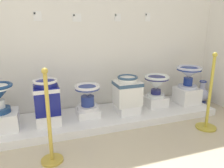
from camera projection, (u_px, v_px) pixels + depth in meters
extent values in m
cube|color=white|center=(97.00, 21.00, 3.36)|extent=(4.34, 0.06, 2.88)
cube|color=white|center=(107.00, 117.00, 3.33)|extent=(3.35, 0.81, 0.11)
cube|color=white|center=(2.00, 121.00, 2.80)|extent=(0.40, 0.35, 0.23)
cylinder|color=navy|center=(0.00, 110.00, 2.76)|extent=(0.24, 0.24, 0.06)
cylinder|color=white|center=(0.00, 104.00, 2.73)|extent=(0.13, 0.13, 0.10)
cube|color=white|center=(49.00, 118.00, 2.95)|extent=(0.31, 0.29, 0.16)
cube|color=navy|center=(47.00, 100.00, 2.88)|extent=(0.31, 0.31, 0.37)
cube|color=white|center=(46.00, 89.00, 2.84)|extent=(0.32, 0.32, 0.05)
cylinder|color=navy|center=(46.00, 84.00, 2.82)|extent=(0.29, 0.29, 0.07)
torus|color=white|center=(45.00, 81.00, 2.81)|extent=(0.31, 0.31, 0.04)
cube|color=white|center=(88.00, 112.00, 3.21)|extent=(0.31, 0.31, 0.11)
cylinder|color=white|center=(88.00, 107.00, 3.19)|extent=(0.31, 0.31, 0.05)
cylinder|color=navy|center=(88.00, 101.00, 3.17)|extent=(0.19, 0.19, 0.14)
cone|color=white|center=(87.00, 91.00, 3.13)|extent=(0.36, 0.36, 0.14)
cylinder|color=navy|center=(87.00, 88.00, 3.11)|extent=(0.35, 0.35, 0.03)
torus|color=white|center=(87.00, 87.00, 3.11)|extent=(0.37, 0.37, 0.04)
cylinder|color=navy|center=(87.00, 87.00, 3.11)|extent=(0.25, 0.25, 0.01)
cube|color=white|center=(127.00, 108.00, 3.35)|extent=(0.31, 0.35, 0.13)
cube|color=white|center=(127.00, 93.00, 3.28)|extent=(0.37, 0.32, 0.36)
cube|color=#2F4D6C|center=(127.00, 84.00, 3.24)|extent=(0.38, 0.33, 0.05)
cylinder|color=white|center=(128.00, 79.00, 3.23)|extent=(0.28, 0.28, 0.06)
torus|color=#2F4D6C|center=(128.00, 77.00, 3.22)|extent=(0.30, 0.30, 0.04)
cube|color=white|center=(155.00, 101.00, 3.61)|extent=(0.33, 0.31, 0.15)
cylinder|color=white|center=(156.00, 95.00, 3.58)|extent=(0.28, 0.28, 0.05)
cylinder|color=navy|center=(156.00, 92.00, 3.57)|extent=(0.16, 0.16, 0.08)
cone|color=white|center=(156.00, 83.00, 3.53)|extent=(0.39, 0.39, 0.21)
cylinder|color=navy|center=(157.00, 78.00, 3.50)|extent=(0.38, 0.38, 0.03)
torus|color=white|center=(157.00, 77.00, 3.50)|extent=(0.40, 0.40, 0.04)
cylinder|color=navy|center=(157.00, 77.00, 3.50)|extent=(0.27, 0.27, 0.01)
cube|color=white|center=(187.00, 95.00, 3.72)|extent=(0.35, 0.36, 0.27)
cylinder|color=silver|center=(188.00, 87.00, 3.68)|extent=(0.31, 0.31, 0.04)
cylinder|color=navy|center=(188.00, 81.00, 3.65)|extent=(0.15, 0.15, 0.13)
cone|color=silver|center=(189.00, 73.00, 3.61)|extent=(0.40, 0.40, 0.16)
cylinder|color=navy|center=(189.00, 69.00, 3.59)|extent=(0.39, 0.39, 0.03)
torus|color=silver|center=(189.00, 68.00, 3.59)|extent=(0.41, 0.41, 0.04)
cylinder|color=navy|center=(189.00, 68.00, 3.59)|extent=(0.28, 0.28, 0.01)
cube|color=white|center=(37.00, 16.00, 3.04)|extent=(0.11, 0.01, 0.13)
cube|color=#386BAD|center=(35.00, 13.00, 3.01)|extent=(0.02, 0.01, 0.02)
cube|color=white|center=(77.00, 18.00, 3.21)|extent=(0.13, 0.01, 0.11)
cube|color=slate|center=(74.00, 15.00, 3.19)|extent=(0.02, 0.01, 0.02)
cube|color=white|center=(118.00, 18.00, 3.41)|extent=(0.10, 0.01, 0.12)
cube|color=#5B9E4C|center=(116.00, 15.00, 3.39)|extent=(0.02, 0.01, 0.02)
cube|color=white|center=(148.00, 17.00, 3.58)|extent=(0.09, 0.01, 0.13)
cube|color=slate|center=(146.00, 15.00, 3.56)|extent=(0.02, 0.01, 0.02)
cylinder|color=#2F3E8B|center=(201.00, 101.00, 4.07)|extent=(0.17, 0.17, 0.03)
ellipsoid|color=silver|center=(202.00, 95.00, 4.03)|extent=(0.24, 0.24, 0.24)
cylinder|color=silver|center=(203.00, 85.00, 3.98)|extent=(0.09, 0.09, 0.13)
torus|color=#2F3E8B|center=(203.00, 82.00, 3.96)|extent=(0.13, 0.13, 0.02)
cylinder|color=gold|center=(52.00, 160.00, 2.35)|extent=(0.23, 0.23, 0.02)
cylinder|color=gold|center=(49.00, 119.00, 2.22)|extent=(0.04, 0.04, 0.93)
sphere|color=gold|center=(45.00, 71.00, 2.09)|extent=(0.06, 0.06, 0.06)
cylinder|color=gold|center=(206.00, 127.00, 3.08)|extent=(0.28, 0.28, 0.02)
cylinder|color=gold|center=(210.00, 93.00, 2.95)|extent=(0.04, 0.04, 0.97)
sphere|color=gold|center=(215.00, 55.00, 2.81)|extent=(0.06, 0.06, 0.06)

